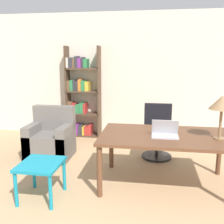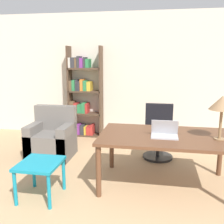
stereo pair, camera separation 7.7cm
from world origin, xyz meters
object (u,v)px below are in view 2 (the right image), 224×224
at_px(desk, 165,141).
at_px(bookshelf, 83,97).
at_px(side_table_blue, 40,168).
at_px(office_chair, 158,134).
at_px(laptop, 165,133).
at_px(armchair, 52,140).
at_px(table_lamp, 222,104).

bearing_deg(desk, bookshelf, 130.21).
xyz_separation_m(side_table_blue, bookshelf, (-0.24, 2.71, 0.50)).
distance_m(desk, side_table_blue, 1.67).
distance_m(office_chair, side_table_blue, 2.22).
bearing_deg(desk, laptop, -103.40).
bearing_deg(armchair, laptop, -23.16).
height_order(table_lamp, side_table_blue, table_lamp).
distance_m(table_lamp, armchair, 2.90).
bearing_deg(armchair, side_table_blue, -72.70).
xyz_separation_m(desk, armchair, (-1.97, 0.76, -0.34)).
xyz_separation_m(desk, table_lamp, (0.67, -0.06, 0.54)).
bearing_deg(laptop, bookshelf, 129.00).
relative_size(table_lamp, office_chair, 0.60).
height_order(office_chair, bookshelf, bookshelf).
height_order(laptop, side_table_blue, laptop).
bearing_deg(armchair, desk, -21.21).
distance_m(laptop, armchair, 2.17).
xyz_separation_m(table_lamp, armchair, (-2.64, 0.83, -0.88)).
bearing_deg(side_table_blue, laptop, 19.40).
relative_size(desk, office_chair, 1.88).
relative_size(armchair, bookshelf, 0.45).
relative_size(office_chair, side_table_blue, 1.71).
xyz_separation_m(laptop, armchair, (-1.95, 0.83, -0.46)).
bearing_deg(side_table_blue, table_lamp, 13.82).
bearing_deg(office_chair, bookshelf, 148.79).
xyz_separation_m(laptop, table_lamp, (0.69, 0.01, 0.41)).
bearing_deg(armchair, office_chair, 9.62).
bearing_deg(desk, table_lamp, -5.38).
bearing_deg(side_table_blue, office_chair, 49.38).
height_order(desk, bookshelf, bookshelf).
relative_size(desk, side_table_blue, 3.22).
xyz_separation_m(side_table_blue, armchair, (-0.43, 1.37, -0.09)).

